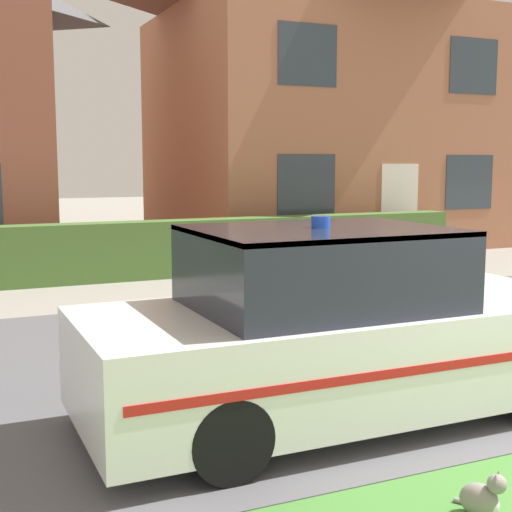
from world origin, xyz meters
name	(u,v)px	position (x,y,z in m)	size (l,w,h in m)	color
road_strip	(335,348)	(0.00, 3.80, 0.01)	(28.00, 6.34, 0.01)	#5B5B60
garden_hedge	(125,251)	(-1.06, 9.58, 0.53)	(14.14, 0.54, 1.06)	#4C7233
police_car	(340,330)	(-1.13, 1.83, 0.75)	(4.45, 1.78, 1.71)	black
cat	(483,497)	(-1.20, -0.01, 0.12)	(0.27, 0.35, 0.30)	gray
house_right	(322,82)	(5.39, 13.81, 4.26)	(8.48, 7.00, 8.35)	#A86B4C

